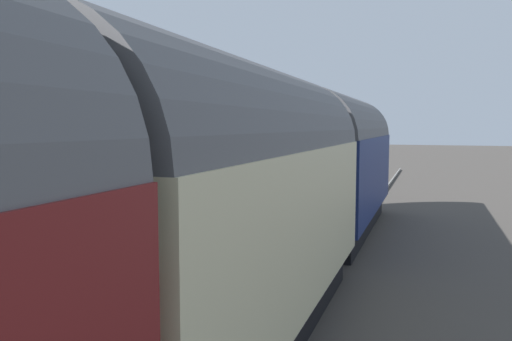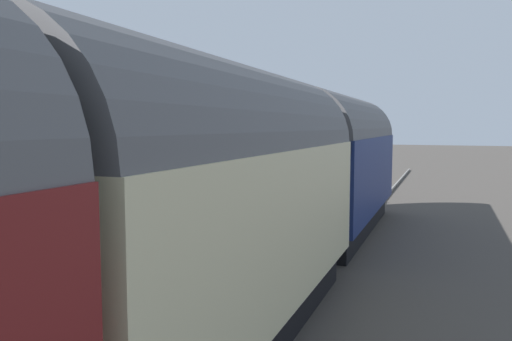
# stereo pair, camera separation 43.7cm
# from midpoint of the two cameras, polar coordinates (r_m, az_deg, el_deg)

# --- Properties ---
(ground_plane) EXTENTS (160.00, 160.00, 0.00)m
(ground_plane) POSITION_cam_midpoint_polar(r_m,az_deg,el_deg) (13.88, 2.36, -8.74)
(ground_plane) COLOR #423D38
(platform) EXTENTS (32.00, 6.66, 0.91)m
(platform) POSITION_cam_midpoint_polar(r_m,az_deg,el_deg) (15.59, -13.10, -5.61)
(platform) COLOR gray
(platform) RESTS_ON ground
(platform_edge_coping) EXTENTS (32.00, 0.36, 0.02)m
(platform_edge_coping) POSITION_cam_midpoint_polar(r_m,az_deg,el_deg) (14.08, -2.23, -4.71)
(platform_edge_coping) COLOR beige
(platform_edge_coping) RESTS_ON platform
(rail_near) EXTENTS (52.00, 0.08, 0.14)m
(rail_near) POSITION_cam_midpoint_polar(r_m,az_deg,el_deg) (13.49, 9.03, -8.90)
(rail_near) COLOR gray
(rail_near) RESTS_ON ground
(rail_far) EXTENTS (52.00, 0.08, 0.14)m
(rail_far) POSITION_cam_midpoint_polar(r_m,az_deg,el_deg) (13.82, 3.08, -8.51)
(rail_far) COLOR gray
(rail_far) RESTS_ON ground
(train) EXTENTS (24.84, 2.73, 4.32)m
(train) POSITION_cam_midpoint_polar(r_m,az_deg,el_deg) (8.01, -3.22, -2.87)
(train) COLOR black
(train) RESTS_ON ground
(station_building) EXTENTS (7.43, 3.70, 5.23)m
(station_building) POSITION_cam_midpoint_polar(r_m,az_deg,el_deg) (17.00, -14.41, 2.34)
(station_building) COLOR silver
(station_building) RESTS_ON platform
(bench_by_lamp) EXTENTS (1.41, 0.47, 0.88)m
(bench_by_lamp) POSITION_cam_midpoint_polar(r_m,az_deg,el_deg) (21.65, -0.47, -0.00)
(bench_by_lamp) COLOR brown
(bench_by_lamp) RESTS_ON platform
(bench_mid_platform) EXTENTS (1.40, 0.45, 0.88)m
(bench_mid_platform) POSITION_cam_midpoint_polar(r_m,az_deg,el_deg) (24.13, 1.99, 0.52)
(bench_mid_platform) COLOR brown
(bench_mid_platform) RESTS_ON platform
(planter_edge_far) EXTENTS (0.50, 0.50, 0.77)m
(planter_edge_far) POSITION_cam_midpoint_polar(r_m,az_deg,el_deg) (9.97, -20.51, -6.69)
(planter_edge_far) COLOR #9E5138
(planter_edge_far) RESTS_ON platform
(planter_corner_building) EXTENTS (0.38, 0.38, 0.74)m
(planter_corner_building) POSITION_cam_midpoint_polar(r_m,az_deg,el_deg) (17.36, -3.61, -1.56)
(planter_corner_building) COLOR gray
(planter_corner_building) RESTS_ON platform
(planter_bench_right) EXTENTS (0.39, 0.39, 0.68)m
(planter_bench_right) POSITION_cam_midpoint_polar(r_m,az_deg,el_deg) (23.25, -8.00, -0.02)
(planter_bench_right) COLOR #9E5138
(planter_bench_right) RESTS_ON platform
(planter_by_door) EXTENTS (0.51, 0.51, 0.80)m
(planter_by_door) POSITION_cam_midpoint_polar(r_m,az_deg,el_deg) (11.27, -17.73, -5.36)
(planter_by_door) COLOR teal
(planter_by_door) RESTS_ON platform
(station_sign_board) EXTENTS (0.96, 0.06, 1.57)m
(station_sign_board) POSITION_cam_midpoint_polar(r_m,az_deg,el_deg) (10.62, -15.49, -1.69)
(station_sign_board) COLOR black
(station_sign_board) RESTS_ON platform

